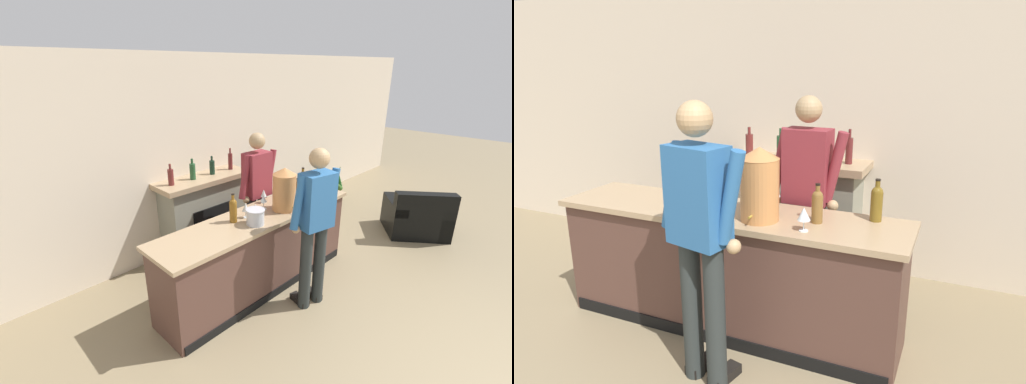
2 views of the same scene
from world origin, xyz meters
TOP-DOWN VIEW (x-y plane):
  - wall_back_panel at (0.00, 3.81)m, footprint 12.00×0.07m
  - bar_counter at (-0.19, 2.32)m, footprint 2.72×0.64m
  - fireplace_stone at (-0.09, 3.55)m, footprint 1.39×0.52m
  - person_customer at (-0.02, 1.67)m, footprint 0.65×0.36m
  - person_bartender at (0.27, 2.82)m, footprint 0.66×0.31m
  - copper_dispenser at (0.12, 2.23)m, footprint 0.28×0.32m
  - ice_bucket_steel at (-0.40, 2.18)m, footprint 0.21×0.21m
  - wine_bottle_burgundy_dark at (0.87, 2.53)m, footprint 0.08×0.08m
  - wine_bottle_port_short at (-0.53, 2.40)m, footprint 0.08×0.08m
  - wine_bottle_riesling_slim at (0.51, 2.33)m, footprint 0.08×0.08m
  - wine_glass_front_left at (-0.25, 2.34)m, footprint 0.08×0.08m
  - wine_glass_front_right at (0.11, 2.55)m, footprint 0.07×0.07m
  - wine_glass_by_dispenser at (0.48, 2.14)m, footprint 0.09×0.09m
  - wine_glass_near_bucket at (-0.04, 2.41)m, footprint 0.08×0.08m
  - wine_glass_back_row at (-0.36, 2.38)m, footprint 0.08×0.08m

SIDE VIEW (x-z plane):
  - bar_counter at x=-0.19m, z-range 0.00..0.97m
  - fireplace_stone at x=-0.09m, z-range -0.15..1.30m
  - person_bartender at x=0.27m, z-range 0.10..1.89m
  - person_customer at x=-0.02m, z-range 0.10..1.94m
  - ice_bucket_steel at x=-0.40m, z-range 0.96..1.14m
  - wine_glass_front_left at x=-0.25m, z-range 0.99..1.14m
  - wine_glass_by_dispenser at x=0.48m, z-range 1.00..1.16m
  - wine_glass_back_row at x=-0.36m, z-range 1.00..1.17m
  - wine_glass_front_right at x=0.11m, z-range 1.00..1.17m
  - wine_glass_near_bucket at x=-0.04m, z-range 1.00..1.17m
  - wine_bottle_riesling_slim at x=0.51m, z-range 0.95..1.23m
  - wine_bottle_burgundy_dark at x=0.87m, z-range 0.95..1.25m
  - wine_bottle_port_short at x=-0.53m, z-range 0.95..1.28m
  - copper_dispenser at x=0.12m, z-range 0.97..1.48m
  - wall_back_panel at x=0.00m, z-range 0.00..2.75m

